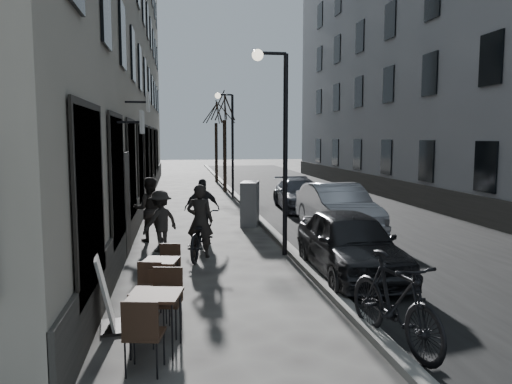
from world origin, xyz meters
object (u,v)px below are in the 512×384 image
object	(u,v)px
pedestrian_mid	(160,221)
moped	(394,302)
pedestrian_near	(149,209)
car_mid	(337,208)
sign_board	(106,300)
bicycle	(200,235)
bistro_set_a	(156,316)
streetlamp_far	(229,133)
bistro_set_b	(151,306)
car_far	(299,194)
pedestrian_far	(202,209)
streetlamp_near	(279,130)
utility_cabinet	(250,204)
tree_far	(216,111)
bistro_set_c	(161,275)
car_near	(350,243)
tree_near	(224,106)

from	to	relation	value
pedestrian_mid	moped	bearing A→B (deg)	78.71
pedestrian_near	car_mid	world-z (taller)	pedestrian_near
sign_board	bicycle	distance (m)	4.79
bistro_set_a	pedestrian_mid	distance (m)	6.25
streetlamp_far	car_mid	bearing A→B (deg)	-74.92
pedestrian_mid	sign_board	bearing A→B (deg)	43.82
bistro_set_b	car_far	size ratio (longest dim) A/B	0.32
pedestrian_far	car_far	world-z (taller)	pedestrian_far
streetlamp_near	streetlamp_far	distance (m)	12.00
utility_cabinet	car_mid	size ratio (longest dim) A/B	0.32
streetlamp_far	moped	world-z (taller)	streetlamp_far
car_far	tree_far	bearing A→B (deg)	103.00
bistro_set_c	utility_cabinet	world-z (taller)	utility_cabinet
car_near	pedestrian_far	bearing A→B (deg)	124.30
bistro_set_a	pedestrian_far	distance (m)	7.87
tree_near	pedestrian_far	world-z (taller)	tree_near
sign_board	tree_far	bearing A→B (deg)	74.14
streetlamp_near	bistro_set_c	distance (m)	4.96
streetlamp_far	pedestrian_far	size ratio (longest dim) A/B	2.88
car_near	moped	distance (m)	3.73
tree_far	bistro_set_c	world-z (taller)	tree_far
car_near	pedestrian_mid	bearing A→B (deg)	145.41
streetlamp_far	sign_board	size ratio (longest dim) A/B	4.38
bistro_set_c	pedestrian_near	size ratio (longest dim) A/B	0.85
streetlamp_far	car_near	world-z (taller)	streetlamp_far
tree_far	car_mid	size ratio (longest dim) A/B	1.25
bistro_set_a	bistro_set_b	xyz separation A→B (m)	(-0.10, 0.74, -0.10)
streetlamp_far	pedestrian_far	distance (m)	9.98
car_mid	moped	size ratio (longest dim) A/B	2.08
pedestrian_far	moped	world-z (taller)	pedestrian_far
car_far	streetlamp_far	bearing A→B (deg)	123.08
utility_cabinet	bistro_set_b	bearing A→B (deg)	-92.27
tree_far	utility_cabinet	size ratio (longest dim) A/B	3.84
utility_cabinet	streetlamp_far	bearing A→B (deg)	104.55
utility_cabinet	car_far	size ratio (longest dim) A/B	0.34
utility_cabinet	pedestrian_far	distance (m)	2.59
streetlamp_far	bistro_set_c	xyz separation A→B (m)	(-2.82, -15.06, -2.70)
sign_board	car_near	bearing A→B (deg)	18.65
tree_far	streetlamp_near	bearing A→B (deg)	-90.20
sign_board	car_mid	distance (m)	9.44
car_far	bistro_set_c	bearing A→B (deg)	-113.30
streetlamp_near	tree_far	bearing A→B (deg)	89.80
tree_near	bistro_set_b	size ratio (longest dim) A/B	4.10
sign_board	pedestrian_mid	xyz separation A→B (m)	(0.66, 5.28, 0.33)
pedestrian_far	car_far	xyz separation A→B (m)	(4.27, 5.33, -0.25)
tree_near	pedestrian_mid	xyz separation A→B (m)	(-3.02, -14.10, -3.86)
tree_near	car_far	xyz separation A→B (m)	(2.40, -7.22, -4.03)
pedestrian_near	bistro_set_c	bearing A→B (deg)	92.24
tree_far	car_mid	distance (m)	18.74
streetlamp_near	bistro_set_a	world-z (taller)	streetlamp_near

